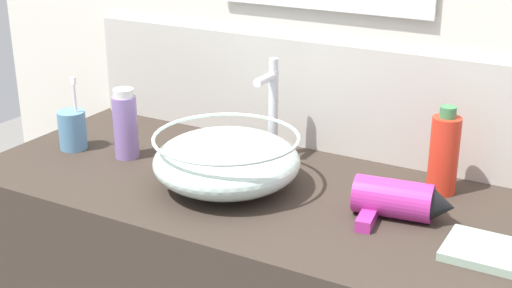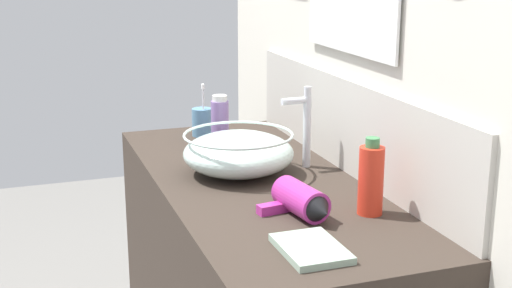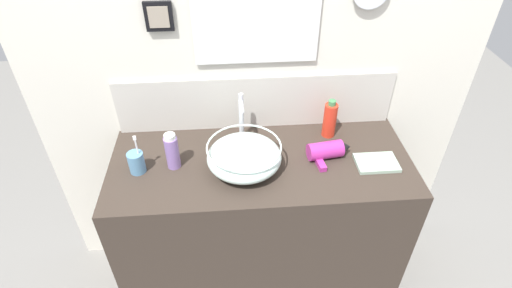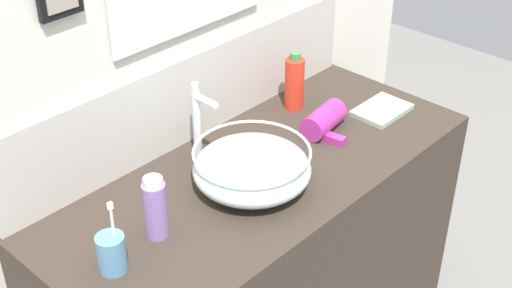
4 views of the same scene
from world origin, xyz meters
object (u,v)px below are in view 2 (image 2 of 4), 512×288
(faucet, at_px, (305,123))
(shampoo_bottle, at_px, (220,122))
(glass_bowl_sink, at_px, (238,153))
(hand_towel, at_px, (311,249))
(lotion_bottle, at_px, (371,179))
(toothbrush_cup, at_px, (202,122))
(hair_drier, at_px, (302,202))

(faucet, xyz_separation_m, shampoo_bottle, (-0.31, -0.17, -0.05))
(glass_bowl_sink, distance_m, hand_towel, 0.59)
(lotion_bottle, bearing_deg, hand_towel, -54.08)
(lotion_bottle, height_order, hand_towel, lotion_bottle)
(faucet, height_order, lotion_bottle, faucet)
(glass_bowl_sink, distance_m, shampoo_bottle, 0.31)
(toothbrush_cup, xyz_separation_m, shampoo_bottle, (0.15, 0.02, 0.03))
(shampoo_bottle, distance_m, hand_towel, 0.89)
(hair_drier, bearing_deg, faucet, 156.49)
(toothbrush_cup, xyz_separation_m, hand_towel, (1.04, -0.04, -0.04))
(toothbrush_cup, bearing_deg, hair_drier, 1.91)
(shampoo_bottle, height_order, hand_towel, shampoo_bottle)
(shampoo_bottle, bearing_deg, lotion_bottle, 13.21)
(hair_drier, height_order, shampoo_bottle, shampoo_bottle)
(hand_towel, bearing_deg, faucet, 158.44)
(hair_drier, bearing_deg, lotion_bottle, 76.95)
(shampoo_bottle, distance_m, lotion_bottle, 0.74)
(faucet, distance_m, shampoo_bottle, 0.35)
(hand_towel, bearing_deg, lotion_bottle, 125.92)
(toothbrush_cup, distance_m, lotion_bottle, 0.90)
(shampoo_bottle, height_order, lotion_bottle, lotion_bottle)
(faucet, height_order, hand_towel, faucet)
(faucet, bearing_deg, glass_bowl_sink, -90.00)
(glass_bowl_sink, relative_size, hair_drier, 1.56)
(toothbrush_cup, relative_size, lotion_bottle, 0.96)
(hair_drier, distance_m, toothbrush_cup, 0.84)
(hair_drier, relative_size, hand_towel, 1.13)
(faucet, bearing_deg, hair_drier, -23.51)
(glass_bowl_sink, xyz_separation_m, hand_towel, (0.58, -0.02, -0.06))
(glass_bowl_sink, xyz_separation_m, shampoo_bottle, (-0.31, 0.04, 0.02))
(glass_bowl_sink, height_order, shampoo_bottle, shampoo_bottle)
(toothbrush_cup, height_order, hand_towel, toothbrush_cup)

